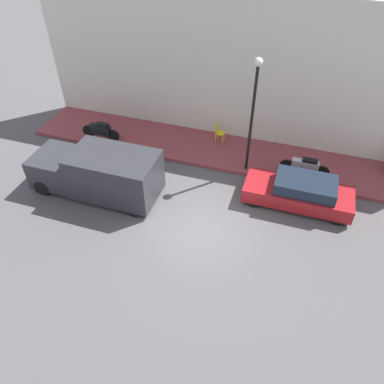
{
  "coord_description": "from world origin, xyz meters",
  "views": [
    {
      "loc": [
        -9.2,
        -2.7,
        10.3
      ],
      "look_at": [
        1.28,
        0.71,
        0.6
      ],
      "focal_mm": 35.0,
      "sensor_mm": 36.0,
      "label": 1
    }
  ],
  "objects_px": {
    "streetlamp": "(254,102)",
    "scooter_silver": "(305,166)",
    "cafe_chair": "(219,131)",
    "motorcycle_black": "(101,130)",
    "delivery_van": "(97,172)",
    "parked_car": "(300,192)"
  },
  "relations": [
    {
      "from": "streetlamp",
      "to": "scooter_silver",
      "type": "bearing_deg",
      "value": -83.52
    },
    {
      "from": "cafe_chair",
      "to": "streetlamp",
      "type": "bearing_deg",
      "value": -134.26
    },
    {
      "from": "motorcycle_black",
      "to": "scooter_silver",
      "type": "bearing_deg",
      "value": -89.26
    },
    {
      "from": "scooter_silver",
      "to": "streetlamp",
      "type": "bearing_deg",
      "value": 96.48
    },
    {
      "from": "delivery_van",
      "to": "cafe_chair",
      "type": "height_order",
      "value": "delivery_van"
    },
    {
      "from": "delivery_van",
      "to": "streetlamp",
      "type": "height_order",
      "value": "streetlamp"
    },
    {
      "from": "scooter_silver",
      "to": "streetlamp",
      "type": "height_order",
      "value": "streetlamp"
    },
    {
      "from": "delivery_van",
      "to": "scooter_silver",
      "type": "distance_m",
      "value": 8.66
    },
    {
      "from": "delivery_van",
      "to": "cafe_chair",
      "type": "relative_size",
      "value": 5.18
    },
    {
      "from": "parked_car",
      "to": "scooter_silver",
      "type": "bearing_deg",
      "value": -1.62
    },
    {
      "from": "parked_car",
      "to": "motorcycle_black",
      "type": "relative_size",
      "value": 2.15
    },
    {
      "from": "streetlamp",
      "to": "cafe_chair",
      "type": "distance_m",
      "value": 3.58
    },
    {
      "from": "motorcycle_black",
      "to": "scooter_silver",
      "type": "xyz_separation_m",
      "value": [
        0.13,
        -9.65,
        0.01
      ]
    },
    {
      "from": "delivery_van",
      "to": "streetlamp",
      "type": "xyz_separation_m",
      "value": [
        3.2,
        -5.47,
        2.38
      ]
    },
    {
      "from": "delivery_van",
      "to": "parked_car",
      "type": "bearing_deg",
      "value": -77.38
    },
    {
      "from": "delivery_van",
      "to": "motorcycle_black",
      "type": "distance_m",
      "value": 3.79
    },
    {
      "from": "delivery_van",
      "to": "cafe_chair",
      "type": "distance_m",
      "value": 6.15
    },
    {
      "from": "parked_car",
      "to": "motorcycle_black",
      "type": "xyz_separation_m",
      "value": [
        1.59,
        9.6,
        0.02
      ]
    },
    {
      "from": "parked_car",
      "to": "delivery_van",
      "type": "relative_size",
      "value": 0.8
    },
    {
      "from": "motorcycle_black",
      "to": "cafe_chair",
      "type": "relative_size",
      "value": 1.93
    },
    {
      "from": "streetlamp",
      "to": "cafe_chair",
      "type": "bearing_deg",
      "value": 45.74
    },
    {
      "from": "scooter_silver",
      "to": "delivery_van",
      "type": "bearing_deg",
      "value": 113.68
    }
  ]
}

